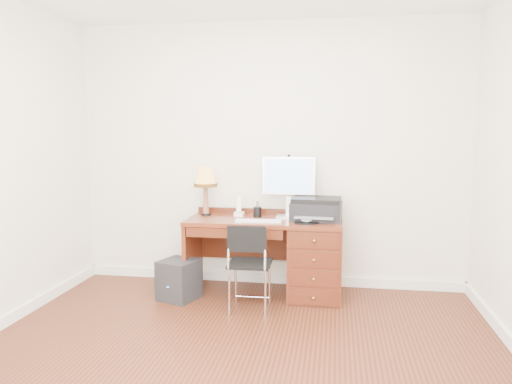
% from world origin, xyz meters
% --- Properties ---
extents(ground, '(4.00, 4.00, 0.00)m').
position_xyz_m(ground, '(0.00, 0.00, 0.00)').
color(ground, '#3D1A0D').
rests_on(ground, ground).
extents(room_shell, '(4.00, 4.00, 4.00)m').
position_xyz_m(room_shell, '(0.00, 0.63, 0.05)').
color(room_shell, silver).
rests_on(room_shell, ground).
extents(desk, '(1.50, 0.67, 0.75)m').
position_xyz_m(desk, '(0.32, 1.40, 0.41)').
color(desk, maroon).
rests_on(desk, ground).
extents(monitor, '(0.52, 0.17, 0.60)m').
position_xyz_m(monitor, '(0.22, 1.56, 1.13)').
color(monitor, silver).
rests_on(monitor, desk).
extents(keyboard, '(0.44, 0.15, 0.02)m').
position_xyz_m(keyboard, '(-0.03, 1.23, 0.76)').
color(keyboard, white).
rests_on(keyboard, desk).
extents(mouse_pad, '(0.23, 0.23, 0.05)m').
position_xyz_m(mouse_pad, '(0.42, 1.25, 0.76)').
color(mouse_pad, black).
rests_on(mouse_pad, desk).
extents(printer, '(0.50, 0.40, 0.21)m').
position_xyz_m(printer, '(0.50, 1.44, 0.85)').
color(printer, black).
rests_on(printer, desk).
extents(leg_lamp, '(0.24, 0.24, 0.49)m').
position_xyz_m(leg_lamp, '(-0.62, 1.52, 1.11)').
color(leg_lamp, black).
rests_on(leg_lamp, desk).
extents(phone, '(0.09, 0.09, 0.19)m').
position_xyz_m(phone, '(-0.27, 1.51, 0.81)').
color(phone, white).
rests_on(phone, desk).
extents(pen_cup, '(0.08, 0.08, 0.10)m').
position_xyz_m(pen_cup, '(-0.08, 1.48, 0.80)').
color(pen_cup, black).
rests_on(pen_cup, desk).
extents(chair, '(0.38, 0.38, 0.80)m').
position_xyz_m(chair, '(-0.07, 0.88, 0.48)').
color(chair, black).
rests_on(chair, ground).
extents(equipment_box, '(0.42, 0.42, 0.38)m').
position_xyz_m(equipment_box, '(-0.78, 1.10, 0.19)').
color(equipment_box, black).
rests_on(equipment_box, ground).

